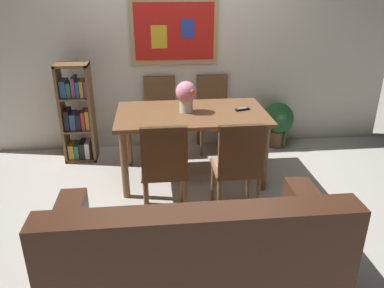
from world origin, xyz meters
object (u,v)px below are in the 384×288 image
Objects in this scene: dining_table at (192,121)px; dining_chair_near_right at (238,162)px; potted_ivy at (278,122)px; dining_chair_near_left at (164,164)px; bookshelf at (78,115)px; dining_chair_far_left at (160,109)px; tv_remote at (242,109)px; leather_couch at (194,259)px; flower_vase at (186,95)px; dining_chair_far_right at (213,107)px.

dining_chair_near_right is at bearing -68.31° from dining_table.
dining_chair_near_right is 1.62× the size of potted_ivy.
dining_chair_near_left is 0.80× the size of bookshelf.
dining_chair_far_left is at bearing 111.83° from dining_table.
tv_remote is (-0.65, -0.73, 0.43)m from potted_ivy.
tv_remote is (0.69, 1.73, 0.43)m from leather_couch.
dining_table is 1.68× the size of dining_chair_far_left.
dining_chair_near_right is 0.51× the size of leather_couch.
flower_vase is (1.21, -0.57, 0.37)m from bookshelf.
dining_chair_near_left and dining_chair_near_right have the same top height.
dining_chair_far_left reaches higher than leather_couch.
dining_table is 0.86m from dining_chair_near_right.
flower_vase is at bearing -149.65° from potted_ivy.
tv_remote is at bearing 0.89° from dining_table.
flower_vase is (-0.05, 0.02, 0.28)m from dining_table.
dining_chair_far_right is 0.93m from flower_vase.
potted_ivy is at bearing 60.56° from dining_chair_near_right.
tv_remote is (0.83, -0.75, 0.21)m from dining_chair_far_left.
flower_vase reaches higher than dining_chair_far_right.
potted_ivy is at bearing 30.35° from flower_vase.
flower_vase is at bearing 86.34° from leather_couch.
tv_remote is (0.58, -0.01, -0.17)m from flower_vase.
leather_couch is (-0.48, -0.93, -0.23)m from dining_chair_near_right.
dining_chair_far_left is at bearing 108.63° from flower_vase.
dining_chair_near_left is at bearing -90.35° from dining_chair_far_left.
tv_remote is (0.53, 0.01, 0.10)m from dining_table.
potted_ivy is 1.07m from tv_remote.
leather_couch is at bearing -101.51° from dining_chair_far_right.
dining_table reaches higher than potted_ivy.
flower_vase is at bearing -117.71° from dining_chair_far_right.
leather_couch is at bearing -81.09° from dining_chair_near_left.
dining_chair_far_right is at bearing 66.01° from dining_table.
bookshelf is 7.04× the size of tv_remote.
dining_chair_near_right is 5.61× the size of tv_remote.
dining_chair_near_left is 0.51× the size of leather_couch.
dining_chair_far_left is at bearing 137.92° from tv_remote.
bookshelf is (-0.95, -0.18, 0.01)m from dining_chair_far_left.
dining_chair_far_right is 1.00× the size of dining_chair_near_left.
bookshelf is (-1.26, 0.58, -0.09)m from dining_table.
dining_chair_far_left is at bearing 93.23° from leather_couch.
bookshelf is (-1.60, -0.19, 0.01)m from dining_chair_far_right.
dining_chair_near_right is at bearing -68.24° from dining_chair_far_left.
dining_chair_far_left is at bearing -179.00° from dining_chair_far_right.
dining_chair_far_left reaches higher than potted_ivy.
dining_chair_near_left is (-0.31, -0.77, -0.10)m from dining_table.
bookshelf reaches higher than dining_chair_far_left.
tv_remote reaches higher than potted_ivy.
potted_ivy is at bearing -2.41° from dining_chair_far_right.
dining_chair_far_right is 0.51× the size of leather_couch.
dining_chair_far_right is at bearing 88.96° from dining_chair_near_right.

